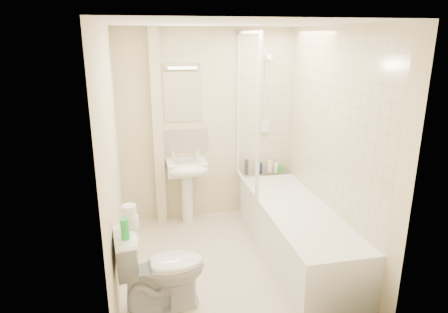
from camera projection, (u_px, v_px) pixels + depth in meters
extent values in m
plane|color=beige|center=(228.00, 262.00, 4.21)|extent=(2.50, 2.50, 0.00)
cube|color=beige|center=(207.00, 126.00, 5.03)|extent=(2.20, 0.02, 2.40)
cube|color=beige|center=(111.00, 161.00, 3.64)|extent=(0.02, 2.50, 2.40)
cube|color=beige|center=(333.00, 147.00, 4.08)|extent=(0.02, 2.50, 2.40)
cube|color=white|center=(229.00, 23.00, 3.51)|extent=(2.20, 2.50, 0.02)
cube|color=beige|center=(265.00, 106.00, 5.10)|extent=(0.70, 0.01, 1.75)
cube|color=beige|center=(334.00, 126.00, 4.02)|extent=(0.01, 2.10, 1.75)
cube|color=beige|center=(158.00, 129.00, 4.85)|extent=(0.12, 0.12, 2.40)
cube|color=beige|center=(184.00, 141.00, 5.01)|extent=(0.60, 0.02, 0.30)
cube|color=white|center=(183.00, 97.00, 4.85)|extent=(0.46, 0.01, 0.60)
cube|color=silver|center=(182.00, 66.00, 4.72)|extent=(0.42, 0.07, 0.07)
cube|color=white|center=(296.00, 232.00, 4.29)|extent=(0.70, 2.10, 0.55)
cube|color=white|center=(297.00, 213.00, 4.22)|extent=(0.56, 1.96, 0.05)
cube|color=white|center=(247.00, 112.00, 4.62)|extent=(0.01, 0.90, 1.80)
cube|color=white|center=(238.00, 106.00, 5.02)|extent=(0.04, 0.04, 1.80)
cube|color=white|center=(259.00, 119.00, 4.20)|extent=(0.04, 0.04, 1.80)
cube|color=white|center=(249.00, 32.00, 4.36)|extent=(0.04, 0.90, 0.04)
cube|color=white|center=(246.00, 183.00, 4.87)|extent=(0.04, 0.90, 0.03)
cylinder|color=white|center=(266.00, 97.00, 5.05)|extent=(0.02, 0.02, 0.90)
cylinder|color=white|center=(264.00, 132.00, 5.18)|extent=(0.05, 0.05, 0.02)
cylinder|color=white|center=(267.00, 61.00, 4.92)|extent=(0.05, 0.05, 0.02)
cylinder|color=white|center=(268.00, 58.00, 4.85)|extent=(0.08, 0.11, 0.11)
cube|color=white|center=(265.00, 126.00, 5.15)|extent=(0.10, 0.05, 0.14)
cylinder|color=white|center=(265.00, 93.00, 5.00)|extent=(0.01, 0.13, 0.84)
cylinder|color=white|center=(187.00, 197.00, 5.07)|extent=(0.14, 0.14, 0.65)
cube|color=white|center=(187.00, 167.00, 4.92)|extent=(0.48, 0.37, 0.15)
ellipsoid|color=white|center=(188.00, 172.00, 4.76)|extent=(0.48, 0.20, 0.15)
cube|color=silver|center=(187.00, 163.00, 4.90)|extent=(0.33, 0.24, 0.04)
cylinder|color=white|center=(173.00, 156.00, 4.96)|extent=(0.03, 0.03, 0.10)
cylinder|color=white|center=(198.00, 155.00, 5.02)|extent=(0.03, 0.03, 0.10)
sphere|color=white|center=(173.00, 152.00, 4.94)|extent=(0.04, 0.04, 0.04)
sphere|color=white|center=(198.00, 151.00, 5.00)|extent=(0.04, 0.04, 0.04)
cylinder|color=black|center=(246.00, 167.00, 5.21)|extent=(0.05, 0.05, 0.20)
cylinder|color=black|center=(258.00, 167.00, 5.24)|extent=(0.05, 0.05, 0.18)
cylinder|color=#131A54|center=(260.00, 168.00, 5.25)|extent=(0.06, 0.06, 0.14)
cylinder|color=beige|center=(270.00, 167.00, 5.28)|extent=(0.07, 0.07, 0.17)
cylinder|color=white|center=(276.00, 168.00, 5.30)|extent=(0.06, 0.06, 0.13)
cylinder|color=green|center=(281.00, 168.00, 5.32)|extent=(0.06, 0.06, 0.09)
imported|color=white|center=(161.00, 269.00, 3.42)|extent=(0.58, 0.83, 0.76)
cylinder|color=white|center=(133.00, 221.00, 3.33)|extent=(0.10, 0.10, 0.10)
cylinder|color=white|center=(129.00, 212.00, 3.27)|extent=(0.12, 0.12, 0.11)
cylinder|color=green|center=(125.00, 229.00, 3.12)|extent=(0.07, 0.07, 0.17)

